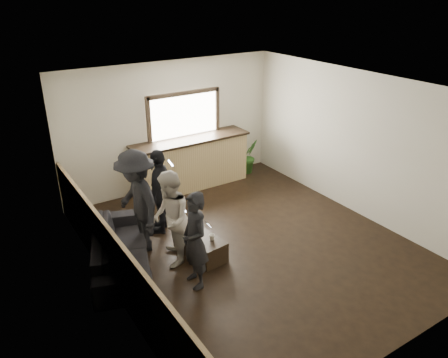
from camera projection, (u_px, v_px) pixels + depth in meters
ground at (250, 244)px, 7.77m from camera, size 5.00×6.00×0.01m
room_shell at (214, 178)px, 6.81m from camera, size 5.01×6.01×2.80m
bar_counter at (191, 160)px, 9.73m from camera, size 2.70×0.68×2.13m
sofa at (121, 249)px, 7.06m from camera, size 1.52×2.34×0.64m
coffee_table at (203, 247)px, 7.34m from camera, size 0.55×0.87×0.37m
cup_a at (194, 232)px, 7.33m from camera, size 0.13×0.13×0.10m
cup_b at (212, 237)px, 7.19m from camera, size 0.14×0.14×0.09m
potted_plant at (249, 156)px, 10.56m from camera, size 0.47×0.38×0.83m
person_a at (195, 241)px, 6.44m from camera, size 0.47×0.59×1.54m
person_b at (170, 219)px, 6.96m from camera, size 0.86×0.95×1.60m
person_c at (137, 202)px, 7.24m from camera, size 0.71×1.20×1.83m
person_d at (160, 191)px, 7.90m from camera, size 0.90×0.97×1.60m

